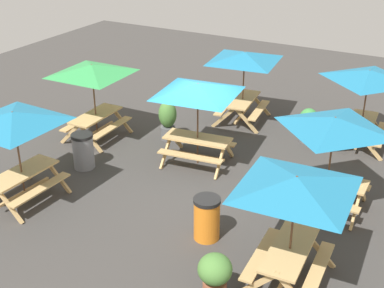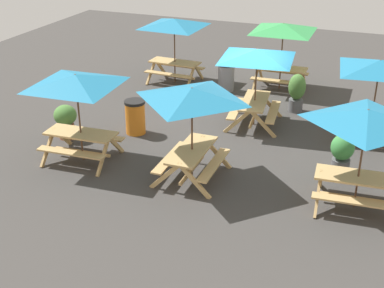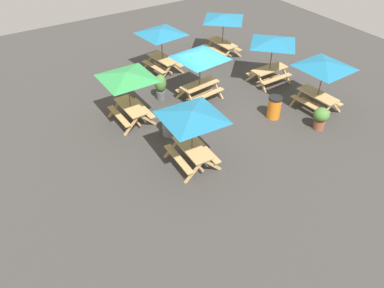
{
  "view_description": "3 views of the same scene",
  "coord_description": "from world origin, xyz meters",
  "views": [
    {
      "loc": [
        -11.29,
        -5.88,
        6.84
      ],
      "look_at": [
        -0.43,
        0.03,
        0.9
      ],
      "focal_mm": 50.0,
      "sensor_mm": 36.0,
      "label": 1
    },
    {
      "loc": [
        3.82,
        -14.07,
        6.29
      ],
      "look_at": [
        -0.28,
        -3.48,
        0.9
      ],
      "focal_mm": 50.0,
      "sensor_mm": 36.0,
      "label": 2
    },
    {
      "loc": [
        -12.22,
        8.56,
        8.98
      ],
      "look_at": [
        -3.45,
        2.99,
        0.9
      ],
      "focal_mm": 35.0,
      "sensor_mm": 36.0,
      "label": 3
    }
  ],
  "objects": [
    {
      "name": "picnic_table_4",
      "position": [
        0.25,
        0.23,
        1.99
      ],
      "size": [
        2.81,
        2.81,
        2.34
      ],
      "rotation": [
        0.0,
        0.0,
        1.69
      ],
      "color": "tan",
      "rests_on": "ground"
    },
    {
      "name": "potted_plant_1",
      "position": [
        1.19,
        1.74,
        0.66
      ],
      "size": [
        0.54,
        0.54,
        1.21
      ],
      "color": "#59595B",
      "rests_on": "ground"
    },
    {
      "name": "picnic_table_5",
      "position": [
        -3.26,
        -3.6,
        1.99
      ],
      "size": [
        2.82,
        2.82,
        2.34
      ],
      "rotation": [
        0.0,
        0.0,
        0.05
      ],
      "color": "tan",
      "rests_on": "ground"
    },
    {
      "name": "picnic_table_1",
      "position": [
        3.52,
        -3.42,
        1.99
      ],
      "size": [
        2.14,
        2.14,
        2.34
      ],
      "rotation": [
        0.0,
        0.0,
        0.07
      ],
      "color": "tan",
      "rests_on": "ground"
    },
    {
      "name": "picnic_table_3",
      "position": [
        0.24,
        3.66,
        1.99
      ],
      "size": [
        2.83,
        2.83,
        2.34
      ],
      "rotation": [
        0.0,
        0.0,
        0.02
      ],
      "color": "tan",
      "rests_on": "ground"
    },
    {
      "name": "potted_plant_0",
      "position": [
        3.03,
        -1.99,
        0.58
      ],
      "size": [
        0.57,
        0.57,
        1.04
      ],
      "color": "#59595B",
      "rests_on": "ground"
    },
    {
      "name": "picnic_table_0",
      "position": [
        -3.45,
        2.99,
        1.99
      ],
      "size": [
        2.83,
        2.83,
        2.34
      ],
      "rotation": [
        0.0,
        0.0,
        -0.05
      ],
      "color": "tan",
      "rests_on": "ground"
    },
    {
      "name": "trash_bin_orange",
      "position": [
        -2.74,
        -1.59,
        0.49
      ],
      "size": [
        0.59,
        0.59,
        0.98
      ],
      "color": "orange",
      "rests_on": "ground"
    },
    {
      "name": "picnic_table_6",
      "position": [
        3.53,
        0.34,
        1.99
      ],
      "size": [
        2.81,
        2.81,
        2.34
      ],
      "rotation": [
        0.0,
        0.0,
        0.12
      ],
      "color": "tan",
      "rests_on": "ground"
    },
    {
      "name": "potted_plant_2",
      "position": [
        -4.39,
        -2.59,
        0.56
      ],
      "size": [
        0.63,
        0.63,
        0.97
      ],
      "color": "#935138",
      "rests_on": "ground"
    },
    {
      "name": "ground_plane",
      "position": [
        0.0,
        0.0,
        0.0
      ],
      "size": [
        26.4,
        26.4,
        0.0
      ],
      "primitive_type": "plane",
      "color": "#3D3A38",
      "rests_on": "ground"
    },
    {
      "name": "trash_bin_gray",
      "position": [
        -1.45,
        2.79,
        0.49
      ],
      "size": [
        0.59,
        0.59,
        0.98
      ],
      "color": "gray",
      "rests_on": "ground"
    },
    {
      "name": "picnic_table_2",
      "position": [
        -0.28,
        -3.48,
        1.99
      ],
      "size": [
        2.02,
        2.02,
        2.34
      ],
      "rotation": [
        0.0,
        0.0,
        1.58
      ],
      "color": "tan",
      "rests_on": "ground"
    }
  ]
}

